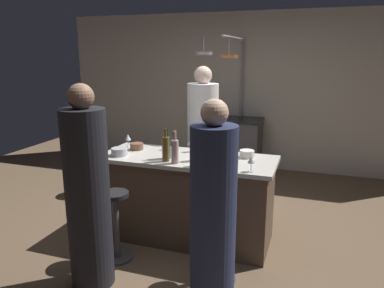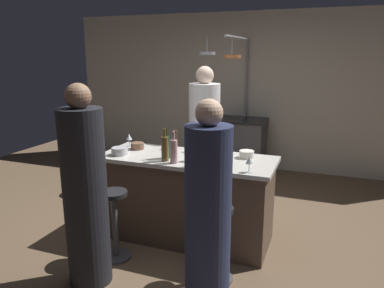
# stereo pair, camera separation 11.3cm
# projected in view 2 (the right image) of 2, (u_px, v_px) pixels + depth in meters

# --- Properties ---
(ground_plane) EXTENTS (9.00, 9.00, 0.00)m
(ground_plane) POSITION_uv_depth(u_px,v_px,m) (187.00, 237.00, 3.95)
(ground_plane) COLOR brown
(back_wall) EXTENTS (6.40, 0.16, 2.60)m
(back_wall) POSITION_uv_depth(u_px,v_px,m) (248.00, 92.00, 6.23)
(back_wall) COLOR beige
(back_wall) RESTS_ON ground_plane
(kitchen_island) EXTENTS (1.80, 0.72, 0.90)m
(kitchen_island) POSITION_uv_depth(u_px,v_px,m) (187.00, 198.00, 3.85)
(kitchen_island) COLOR brown
(kitchen_island) RESTS_ON ground_plane
(stove_range) EXTENTS (0.80, 0.64, 0.89)m
(stove_range) POSITION_uv_depth(u_px,v_px,m) (241.00, 145.00, 6.07)
(stove_range) COLOR #47474C
(stove_range) RESTS_ON ground_plane
(chef) EXTENTS (0.38, 0.38, 1.78)m
(chef) POSITION_uv_depth(u_px,v_px,m) (204.00, 145.00, 4.52)
(chef) COLOR white
(chef) RESTS_ON ground_plane
(bar_stool_right) EXTENTS (0.28, 0.28, 0.68)m
(bar_stool_right) POSITION_uv_depth(u_px,v_px,m) (218.00, 240.00, 3.12)
(bar_stool_right) COLOR #4C4C51
(bar_stool_right) RESTS_ON ground_plane
(guest_right) EXTENTS (0.34, 0.34, 1.63)m
(guest_right) POSITION_uv_depth(u_px,v_px,m) (208.00, 217.00, 2.70)
(guest_right) COLOR #262D4C
(guest_right) RESTS_ON ground_plane
(bar_stool_left) EXTENTS (0.28, 0.28, 0.68)m
(bar_stool_left) POSITION_uv_depth(u_px,v_px,m) (115.00, 222.00, 3.47)
(bar_stool_left) COLOR #4C4C51
(bar_stool_left) RESTS_ON ground_plane
(guest_left) EXTENTS (0.36, 0.36, 1.71)m
(guest_left) POSITION_uv_depth(u_px,v_px,m) (85.00, 195.00, 3.01)
(guest_left) COLOR black
(guest_left) RESTS_ON ground_plane
(overhead_pot_rack) EXTENTS (0.58, 1.35, 2.17)m
(overhead_pot_rack) POSITION_uv_depth(u_px,v_px,m) (234.00, 75.00, 5.47)
(overhead_pot_rack) COLOR gray
(overhead_pot_rack) RESTS_ON ground_plane
(potted_plant) EXTENTS (0.36, 0.36, 0.52)m
(potted_plant) POSITION_uv_depth(u_px,v_px,m) (94.00, 172.00, 5.17)
(potted_plant) COLOR brown
(potted_plant) RESTS_ON ground_plane
(pepper_mill) EXTENTS (0.05, 0.05, 0.21)m
(pepper_mill) POSITION_uv_depth(u_px,v_px,m) (175.00, 140.00, 4.03)
(pepper_mill) COLOR #382319
(pepper_mill) RESTS_ON kitchen_island
(wine_bottle_amber) EXTENTS (0.07, 0.07, 0.32)m
(wine_bottle_amber) POSITION_uv_depth(u_px,v_px,m) (165.00, 148.00, 3.57)
(wine_bottle_amber) COLOR brown
(wine_bottle_amber) RESTS_ON kitchen_island
(wine_bottle_rose) EXTENTS (0.07, 0.07, 0.31)m
(wine_bottle_rose) POSITION_uv_depth(u_px,v_px,m) (174.00, 151.00, 3.50)
(wine_bottle_rose) COLOR #B78C8E
(wine_bottle_rose) RESTS_ON kitchen_island
(wine_bottle_green) EXTENTS (0.07, 0.07, 0.31)m
(wine_bottle_green) POSITION_uv_depth(u_px,v_px,m) (199.00, 149.00, 3.58)
(wine_bottle_green) COLOR #193D23
(wine_bottle_green) RESTS_ON kitchen_island
(wine_bottle_red) EXTENTS (0.07, 0.07, 0.31)m
(wine_bottle_red) POSITION_uv_depth(u_px,v_px,m) (167.00, 146.00, 3.66)
(wine_bottle_red) COLOR #143319
(wine_bottle_red) RESTS_ON kitchen_island
(wine_bottle_white) EXTENTS (0.07, 0.07, 0.30)m
(wine_bottle_white) POSITION_uv_depth(u_px,v_px,m) (202.00, 154.00, 3.41)
(wine_bottle_white) COLOR gray
(wine_bottle_white) RESTS_ON kitchen_island
(wine_glass_by_chef) EXTENTS (0.07, 0.07, 0.15)m
(wine_glass_by_chef) POSITION_uv_depth(u_px,v_px,m) (249.00, 161.00, 3.23)
(wine_glass_by_chef) COLOR silver
(wine_glass_by_chef) RESTS_ON kitchen_island
(wine_glass_near_right_guest) EXTENTS (0.07, 0.07, 0.15)m
(wine_glass_near_right_guest) POSITION_uv_depth(u_px,v_px,m) (191.00, 142.00, 3.90)
(wine_glass_near_right_guest) COLOR silver
(wine_glass_near_right_guest) RESTS_ON kitchen_island
(wine_glass_near_left_guest) EXTENTS (0.07, 0.07, 0.15)m
(wine_glass_near_left_guest) POSITION_uv_depth(u_px,v_px,m) (129.00, 137.00, 4.13)
(wine_glass_near_left_guest) COLOR silver
(wine_glass_near_left_guest) RESTS_ON kitchen_island
(mixing_bowl_steel) EXTENTS (0.17, 0.17, 0.08)m
(mixing_bowl_steel) POSITION_uv_depth(u_px,v_px,m) (120.00, 151.00, 3.80)
(mixing_bowl_steel) COLOR #B7B7BC
(mixing_bowl_steel) RESTS_ON kitchen_island
(mixing_bowl_ceramic) EXTENTS (0.15, 0.15, 0.07)m
(mixing_bowl_ceramic) POSITION_uv_depth(u_px,v_px,m) (247.00, 154.00, 3.69)
(mixing_bowl_ceramic) COLOR silver
(mixing_bowl_ceramic) RESTS_ON kitchen_island
(mixing_bowl_wooden) EXTENTS (0.14, 0.14, 0.07)m
(mixing_bowl_wooden) POSITION_uv_depth(u_px,v_px,m) (137.00, 146.00, 4.03)
(mixing_bowl_wooden) COLOR brown
(mixing_bowl_wooden) RESTS_ON kitchen_island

